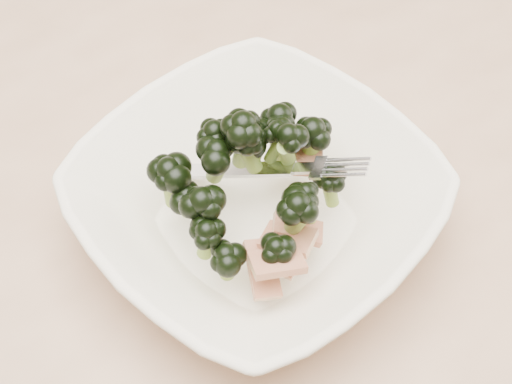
% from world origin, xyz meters
% --- Properties ---
extents(dining_table, '(1.20, 0.80, 0.75)m').
position_xyz_m(dining_table, '(0.00, 0.00, 0.65)').
color(dining_table, tan).
rests_on(dining_table, ground).
extents(broccoli_dish, '(0.35, 0.35, 0.13)m').
position_xyz_m(broccoli_dish, '(0.10, -0.05, 0.79)').
color(broccoli_dish, white).
rests_on(broccoli_dish, dining_table).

